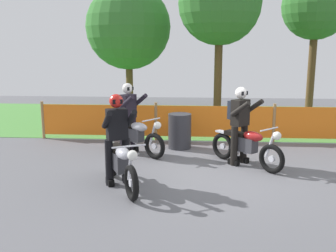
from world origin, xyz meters
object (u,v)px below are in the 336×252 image
Objects in this scene: motorcycle_lead at (246,146)px; motorcycle_third at (134,136)px; motorcycle_trailing at (121,164)px; rider_third at (128,114)px; spare_drum at (180,131)px; rider_trailing at (117,134)px; rider_lead at (240,121)px.

motorcycle_third reaches higher than motorcycle_lead.
motorcycle_trailing is 2.45m from rider_third.
motorcycle_trailing is 3.05m from spare_drum.
rider_trailing is at bearing -52.92° from motorcycle_third.
rider_trailing is at bearing -102.43° from rider_lead.
rider_lead reaches higher than spare_drum.
rider_third is at bearing -149.83° from rider_lead.
spare_drum is at bearing -176.81° from rider_lead.
rider_lead is at bearing 22.27° from motorcycle_third.
motorcycle_third is (-0.11, 2.26, -0.00)m from motorcycle_trailing.
rider_third is 1.92× the size of spare_drum.
rider_lead is at bearing 95.18° from rider_trailing.
motorcycle_third is 0.96× the size of rider_trailing.
motorcycle_trailing is (-2.43, -1.49, 0.00)m from motorcycle_lead.
motorcycle_third is at bearing 156.66° from motorcycle_trailing.
motorcycle_third is 0.96× the size of rider_third.
motorcycle_lead is 2.89m from rider_trailing.
rider_lead is 1.00× the size of rider_third.
motorcycle_lead reaches higher than spare_drum.
rider_lead is (2.29, 1.64, 0.50)m from motorcycle_trailing.
motorcycle_third is 2.13m from rider_trailing.
rider_lead and rider_trailing have the same top height.
rider_third is at bearing -179.49° from motorcycle_third.
rider_trailing is 2.94m from spare_drum.
motorcycle_trailing is 2.86m from rider_lead.
rider_third reaches higher than motorcycle_lead.
rider_third is 1.42m from spare_drum.
motorcycle_lead is 0.87× the size of rider_lead.
rider_trailing is at bearing -106.57° from motorcycle_lead.
rider_lead reaches higher than motorcycle_trailing.
rider_trailing is 2.20m from rider_third.
rider_lead is at bearing -179.49° from motorcycle_lead.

